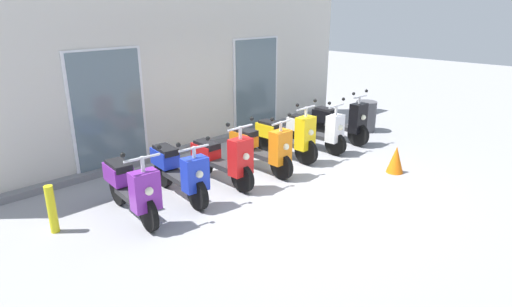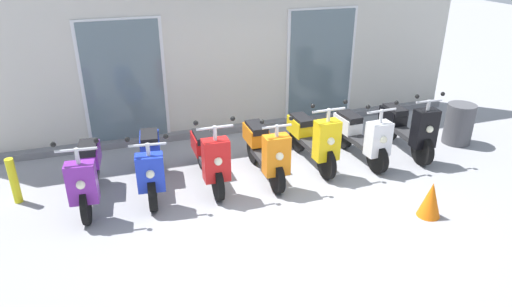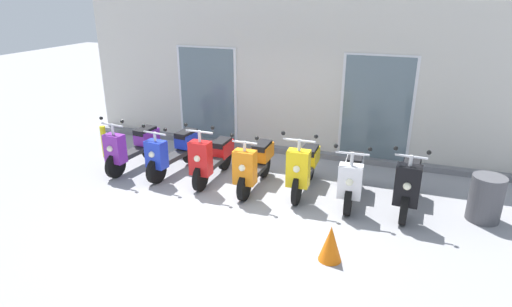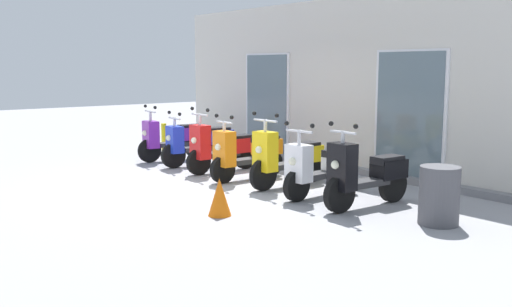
# 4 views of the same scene
# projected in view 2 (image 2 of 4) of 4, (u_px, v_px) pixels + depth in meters

# --- Properties ---
(ground_plane) EXTENTS (40.00, 40.00, 0.00)m
(ground_plane) POSITION_uv_depth(u_px,v_px,m) (283.00, 201.00, 6.87)
(ground_plane) COLOR #939399
(storefront_facade) EXTENTS (9.82, 0.50, 3.32)m
(storefront_facade) POSITION_uv_depth(u_px,v_px,m) (226.00, 49.00, 8.78)
(storefront_facade) COLOR beige
(storefront_facade) RESTS_ON ground_plane
(scooter_purple) EXTENTS (0.59, 1.59, 1.21)m
(scooter_purple) POSITION_uv_depth(u_px,v_px,m) (87.00, 173.00, 6.60)
(scooter_purple) COLOR black
(scooter_purple) RESTS_ON ground_plane
(scooter_blue) EXTENTS (0.58, 1.65, 1.13)m
(scooter_blue) POSITION_uv_depth(u_px,v_px,m) (151.00, 163.00, 6.96)
(scooter_blue) COLOR black
(scooter_blue) RESTS_ON ground_plane
(scooter_red) EXTENTS (0.60, 1.58, 1.26)m
(scooter_red) POSITION_uv_depth(u_px,v_px,m) (209.00, 156.00, 7.15)
(scooter_red) COLOR black
(scooter_red) RESTS_ON ground_plane
(scooter_orange) EXTENTS (0.52, 1.57, 1.20)m
(scooter_orange) POSITION_uv_depth(u_px,v_px,m) (265.00, 149.00, 7.34)
(scooter_orange) COLOR black
(scooter_orange) RESTS_ON ground_plane
(scooter_yellow) EXTENTS (0.62, 1.63, 1.28)m
(scooter_yellow) POSITION_uv_depth(u_px,v_px,m) (313.00, 138.00, 7.74)
(scooter_yellow) COLOR black
(scooter_yellow) RESTS_ON ground_plane
(scooter_white) EXTENTS (0.60, 1.54, 1.19)m
(scooter_white) POSITION_uv_depth(u_px,v_px,m) (361.00, 135.00, 7.94)
(scooter_white) COLOR black
(scooter_white) RESTS_ON ground_plane
(scooter_black) EXTENTS (0.54, 1.62, 1.26)m
(scooter_black) POSITION_uv_depth(u_px,v_px,m) (407.00, 127.00, 8.19)
(scooter_black) COLOR black
(scooter_black) RESTS_ON ground_plane
(traffic_cone) EXTENTS (0.32, 0.32, 0.52)m
(traffic_cone) POSITION_uv_depth(u_px,v_px,m) (431.00, 199.00, 6.39)
(traffic_cone) COLOR orange
(traffic_cone) RESTS_ON ground_plane
(curb_bollard) EXTENTS (0.12, 0.12, 0.70)m
(curb_bollard) POSITION_uv_depth(u_px,v_px,m) (14.00, 181.00, 6.69)
(curb_bollard) COLOR yellow
(curb_bollard) RESTS_ON ground_plane
(trash_bin) EXTENTS (0.51, 0.51, 0.76)m
(trash_bin) POSITION_uv_depth(u_px,v_px,m) (459.00, 124.00, 8.62)
(trash_bin) COLOR #4C4C51
(trash_bin) RESTS_ON ground_plane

